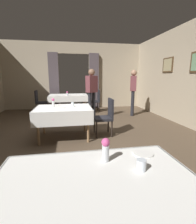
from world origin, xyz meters
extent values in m
plane|color=#4C3D2D|center=(0.00, 0.00, 0.00)|extent=(10.08, 10.08, 0.00)
cube|color=#47331E|center=(3.12, 1.60, 1.86)|extent=(0.03, 0.58, 0.50)
cube|color=#998C66|center=(3.11, 1.60, 1.86)|extent=(0.01, 0.47, 0.41)
cube|color=tan|center=(-1.95, 4.20, 1.50)|extent=(2.50, 0.12, 3.00)
cube|color=tan|center=(1.95, 4.20, 1.50)|extent=(2.50, 0.12, 3.00)
cube|color=tan|center=(0.00, 4.20, 2.75)|extent=(1.40, 0.12, 0.50)
cube|color=#4C4247|center=(-0.92, 4.06, 1.26)|extent=(0.44, 0.14, 2.53)
cube|color=#4C4247|center=(0.92, 4.06, 1.26)|extent=(0.44, 0.14, 2.53)
cylinder|color=olive|center=(-0.69, -2.42, 0.35)|extent=(0.06, 0.06, 0.71)
cylinder|color=olive|center=(0.53, -2.42, 0.35)|extent=(0.06, 0.06, 0.71)
cube|color=olive|center=(-0.08, -2.77, 0.72)|extent=(1.38, 0.86, 0.03)
cube|color=white|center=(-0.08, -2.77, 0.74)|extent=(1.44, 0.92, 0.01)
cube|color=white|center=(-0.08, -2.31, 0.59)|extent=(1.44, 0.02, 0.31)
cube|color=white|center=(0.64, -2.77, 0.59)|extent=(0.02, 0.92, 0.31)
cylinder|color=olive|center=(-0.93, -0.26, 0.35)|extent=(0.06, 0.06, 0.71)
cylinder|color=olive|center=(0.14, -0.26, 0.35)|extent=(0.06, 0.06, 0.71)
cylinder|color=olive|center=(-0.93, 0.52, 0.35)|extent=(0.06, 0.06, 0.71)
cylinder|color=olive|center=(0.14, 0.52, 0.35)|extent=(0.06, 0.06, 0.71)
cube|color=olive|center=(-0.40, 0.13, 0.72)|extent=(1.23, 0.95, 0.03)
cube|color=white|center=(-0.40, 0.13, 0.74)|extent=(1.29, 1.01, 0.01)
cube|color=white|center=(-0.40, -0.37, 0.59)|extent=(1.29, 0.02, 0.32)
cube|color=white|center=(-0.40, 0.63, 0.59)|extent=(1.29, 0.02, 0.32)
cube|color=white|center=(-1.04, 0.13, 0.59)|extent=(0.02, 1.01, 0.32)
cube|color=white|center=(0.25, 0.13, 0.59)|extent=(0.02, 1.01, 0.32)
cylinder|color=olive|center=(-0.95, 2.64, 0.35)|extent=(0.06, 0.06, 0.71)
cylinder|color=olive|center=(0.35, 2.64, 0.35)|extent=(0.06, 0.06, 0.71)
cylinder|color=olive|center=(-0.95, 3.42, 0.35)|extent=(0.06, 0.06, 0.71)
cylinder|color=olive|center=(0.35, 3.42, 0.35)|extent=(0.06, 0.06, 0.71)
cube|color=olive|center=(-0.30, 3.03, 0.72)|extent=(1.46, 0.94, 0.03)
cube|color=white|center=(-0.30, 3.03, 0.74)|extent=(1.52, 1.00, 0.01)
cube|color=white|center=(-0.30, 2.53, 0.64)|extent=(1.52, 0.02, 0.23)
cube|color=white|center=(-0.30, 3.53, 0.64)|extent=(1.52, 0.02, 0.23)
cube|color=white|center=(-1.06, 3.03, 0.64)|extent=(0.02, 1.00, 0.23)
cube|color=white|center=(0.46, 3.03, 0.64)|extent=(0.02, 1.00, 0.23)
cylinder|color=black|center=(0.76, -2.52, 0.21)|extent=(0.04, 0.04, 0.42)
cylinder|color=black|center=(0.37, -0.04, 0.21)|extent=(0.04, 0.04, 0.42)
cylinder|color=black|center=(0.37, 0.34, 0.21)|extent=(0.04, 0.04, 0.42)
cylinder|color=black|center=(0.75, -0.04, 0.21)|extent=(0.04, 0.04, 0.42)
cylinder|color=black|center=(0.75, 0.34, 0.21)|extent=(0.04, 0.04, 0.42)
cube|color=black|center=(0.56, 0.15, 0.43)|extent=(0.44, 0.44, 0.06)
cube|color=black|center=(0.76, 0.15, 0.69)|extent=(0.05, 0.42, 0.48)
cylinder|color=black|center=(-1.18, 3.34, 0.21)|extent=(0.04, 0.04, 0.42)
cylinder|color=black|center=(-1.18, 2.96, 0.21)|extent=(0.04, 0.04, 0.42)
cylinder|color=black|center=(-1.56, 3.34, 0.21)|extent=(0.04, 0.04, 0.42)
cylinder|color=black|center=(-1.56, 2.96, 0.21)|extent=(0.04, 0.04, 0.42)
cube|color=black|center=(-1.37, 3.15, 0.43)|extent=(0.44, 0.44, 0.06)
cube|color=black|center=(-1.57, 3.15, 0.69)|extent=(0.05, 0.42, 0.48)
cylinder|color=black|center=(0.58, 2.93, 0.21)|extent=(0.04, 0.04, 0.42)
cylinder|color=black|center=(0.58, 3.31, 0.21)|extent=(0.04, 0.04, 0.42)
cylinder|color=black|center=(0.96, 2.93, 0.21)|extent=(0.04, 0.04, 0.42)
cylinder|color=black|center=(0.96, 3.31, 0.21)|extent=(0.04, 0.04, 0.42)
cube|color=black|center=(0.77, 3.12, 0.43)|extent=(0.44, 0.44, 0.06)
cube|color=black|center=(0.97, 3.12, 0.69)|extent=(0.05, 0.42, 0.48)
cylinder|color=silver|center=(0.04, -2.53, 0.82)|extent=(0.06, 0.06, 0.14)
sphere|color=#D84C8C|center=(0.04, -2.53, 0.92)|extent=(0.07, 0.07, 0.07)
cylinder|color=silver|center=(0.27, -2.72, 0.79)|extent=(0.07, 0.07, 0.09)
cylinder|color=white|center=(0.41, -2.46, 0.76)|extent=(0.19, 0.19, 0.01)
cylinder|color=silver|center=(-0.64, 0.27, 0.82)|extent=(0.06, 0.06, 0.14)
sphere|color=#D84C8C|center=(-0.64, 0.27, 0.92)|extent=(0.07, 0.07, 0.07)
cylinder|color=white|center=(-0.44, 0.05, 0.76)|extent=(0.21, 0.21, 0.01)
cylinder|color=silver|center=(-0.18, 0.19, 0.80)|extent=(0.07, 0.07, 0.11)
cylinder|color=silver|center=(-0.34, 2.75, 0.80)|extent=(0.06, 0.06, 0.10)
sphere|color=#D84C8C|center=(-0.34, 2.75, 0.88)|extent=(0.07, 0.07, 0.07)
cylinder|color=white|center=(0.30, 3.16, 0.76)|extent=(0.18, 0.18, 0.01)
cylinder|color=white|center=(-0.75, 2.67, 0.76)|extent=(0.18, 0.18, 0.01)
cylinder|color=black|center=(2.09, 2.07, 0.47)|extent=(0.12, 0.12, 0.95)
cylinder|color=black|center=(2.16, 2.24, 0.47)|extent=(0.12, 0.12, 0.95)
cube|color=brown|center=(2.13, 2.16, 1.23)|extent=(0.34, 0.42, 0.55)
sphere|color=#9E755B|center=(2.13, 2.16, 1.61)|extent=(0.22, 0.22, 0.22)
cylinder|color=black|center=(0.57, 1.82, 0.47)|extent=(0.12, 0.12, 0.95)
cylinder|color=black|center=(0.42, 1.72, 0.47)|extent=(0.12, 0.12, 0.95)
cube|color=brown|center=(0.50, 1.77, 1.23)|extent=(0.42, 0.39, 0.55)
sphere|color=brown|center=(0.50, 1.77, 1.61)|extent=(0.22, 0.22, 0.22)
camera|label=1|loc=(-0.24, -3.78, 1.44)|focal=26.43mm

